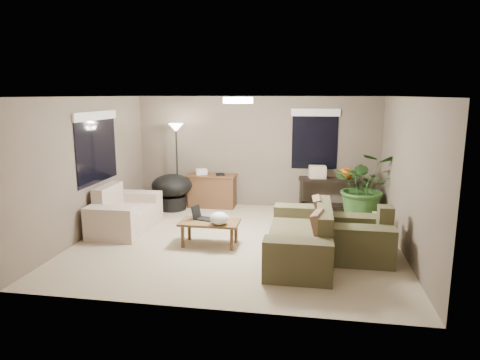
% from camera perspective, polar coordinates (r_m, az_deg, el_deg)
% --- Properties ---
extents(room_shell, '(5.50, 5.50, 5.50)m').
position_cam_1_polar(room_shell, '(7.32, -0.26, 1.23)').
color(room_shell, tan).
rests_on(room_shell, ground).
extents(main_sofa, '(0.95, 2.20, 0.85)m').
position_cam_1_polar(main_sofa, '(6.86, 8.31, -7.84)').
color(main_sofa, '#47422A').
rests_on(main_sofa, ground).
extents(throw_pillows, '(0.32, 1.38, 0.47)m').
position_cam_1_polar(throw_pillows, '(6.76, 10.57, -5.06)').
color(throw_pillows, '#8C7251').
rests_on(throw_pillows, main_sofa).
extents(loveseat, '(0.90, 1.60, 0.85)m').
position_cam_1_polar(loveseat, '(8.44, -15.19, -4.45)').
color(loveseat, beige).
rests_on(loveseat, ground).
extents(armchair, '(0.95, 1.00, 0.85)m').
position_cam_1_polar(armchair, '(7.04, 15.82, -7.64)').
color(armchair, '#48472B').
rests_on(armchair, ground).
extents(coffee_table, '(1.00, 0.55, 0.42)m').
position_cam_1_polar(coffee_table, '(7.33, -4.07, -5.97)').
color(coffee_table, brown).
rests_on(coffee_table, ground).
extents(laptop, '(0.42, 0.32, 0.24)m').
position_cam_1_polar(laptop, '(7.43, -5.17, -4.78)').
color(laptop, black).
rests_on(laptop, coffee_table).
extents(plastic_bag, '(0.38, 0.36, 0.21)m').
position_cam_1_polar(plastic_bag, '(7.10, -2.79, -5.12)').
color(plastic_bag, white).
rests_on(plastic_bag, coffee_table).
extents(desk, '(1.10, 0.50, 0.75)m').
position_cam_1_polar(desk, '(9.80, -3.72, -1.41)').
color(desk, brown).
rests_on(desk, ground).
extents(desk_papers, '(0.72, 0.32, 0.12)m').
position_cam_1_polar(desk_papers, '(9.74, -4.66, 1.04)').
color(desk_papers, silver).
rests_on(desk_papers, desk).
extents(console_table, '(1.30, 0.40, 0.75)m').
position_cam_1_polar(console_table, '(9.54, 11.70, -1.61)').
color(console_table, black).
rests_on(console_table, ground).
extents(pumpkin, '(0.38, 0.38, 0.25)m').
position_cam_1_polar(pumpkin, '(9.48, 13.92, 0.89)').
color(pumpkin, orange).
rests_on(pumpkin, console_table).
extents(cardboard_box, '(0.38, 0.31, 0.27)m').
position_cam_1_polar(cardboard_box, '(9.45, 10.29, 1.07)').
color(cardboard_box, beige).
rests_on(cardboard_box, console_table).
extents(papasan_chair, '(1.12, 1.12, 0.80)m').
position_cam_1_polar(papasan_chair, '(9.64, -9.06, -1.21)').
color(papasan_chair, black).
rests_on(papasan_chair, ground).
extents(floor_lamp, '(0.32, 0.32, 1.91)m').
position_cam_1_polar(floor_lamp, '(9.58, -8.50, 5.59)').
color(floor_lamp, black).
rests_on(floor_lamp, ground).
extents(ceiling_fixture, '(0.50, 0.50, 0.10)m').
position_cam_1_polar(ceiling_fixture, '(7.21, -0.26, 10.58)').
color(ceiling_fixture, white).
rests_on(ceiling_fixture, room_shell).
extents(houseplant, '(1.28, 1.42, 1.11)m').
position_cam_1_polar(houseplant, '(9.07, 16.24, -1.74)').
color(houseplant, '#2D5923').
rests_on(houseplant, ground).
extents(cat_scratching_post, '(0.32, 0.32, 0.50)m').
position_cam_1_polar(cat_scratching_post, '(7.95, 18.00, -6.21)').
color(cat_scratching_post, tan).
rests_on(cat_scratching_post, ground).
extents(window_left, '(0.05, 1.56, 1.33)m').
position_cam_1_polar(window_left, '(8.42, -18.60, 5.63)').
color(window_left, black).
rests_on(window_left, room_shell).
extents(window_back, '(1.06, 0.05, 1.33)m').
position_cam_1_polar(window_back, '(9.62, 9.98, 6.70)').
color(window_back, black).
rests_on(window_back, room_shell).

